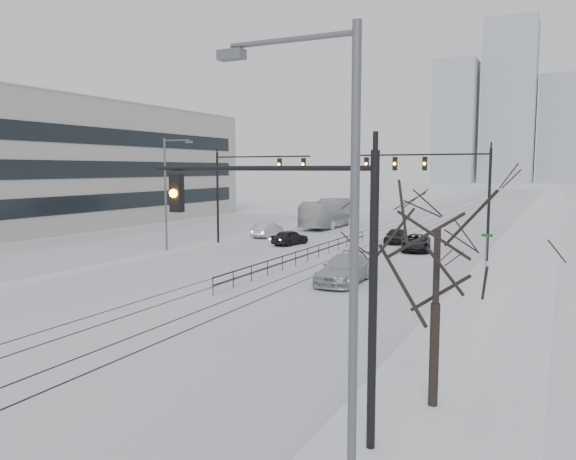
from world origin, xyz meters
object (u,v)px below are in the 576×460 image
at_px(sedan_nb_front, 416,243).
at_px(box_truck, 330,213).
at_px(traffic_mast_near, 308,255).
at_px(sedan_nb_far, 395,236).
at_px(bare_tree, 437,248).
at_px(sedan_nb_right, 344,270).
at_px(sedan_sb_inner, 290,237).
at_px(sedan_sb_outer, 267,230).

xyz_separation_m(sedan_nb_front, box_truck, (-13.11, 14.01, 0.93)).
relative_size(traffic_mast_near, sedan_nb_far, 1.80).
distance_m(sedan_nb_front, sedan_nb_far, 4.84).
height_order(bare_tree, sedan_nb_right, bare_tree).
bearing_deg(bare_tree, traffic_mast_near, -128.76).
xyz_separation_m(bare_tree, box_truck, (-20.63, 43.59, -2.90)).
xyz_separation_m(bare_tree, sedan_nb_front, (-7.52, 29.58, -3.83)).
distance_m(traffic_mast_near, sedan_sb_inner, 35.36).
bearing_deg(sedan_nb_far, sedan_sb_inner, -151.24).
relative_size(traffic_mast_near, box_truck, 0.61).
height_order(bare_tree, sedan_sb_inner, bare_tree).
bearing_deg(sedan_nb_front, sedan_sb_outer, 158.18).
bearing_deg(sedan_nb_right, traffic_mast_near, -73.91).
bearing_deg(sedan_nb_front, bare_tree, -87.00).
height_order(sedan_sb_inner, sedan_sb_outer, sedan_sb_outer).
bearing_deg(sedan_sb_outer, box_truck, -101.03).
bearing_deg(bare_tree, sedan_nb_front, 104.26).
height_order(sedan_nb_front, box_truck, box_truck).
bearing_deg(sedan_nb_front, sedan_nb_right, -104.11).
distance_m(sedan_nb_right, sedan_nb_far, 18.56).
xyz_separation_m(sedan_sb_outer, sedan_nb_far, (12.29, 1.14, -0.04)).
relative_size(sedan_nb_far, box_truck, 0.34).
distance_m(traffic_mast_near, sedan_nb_right, 19.37).
distance_m(traffic_mast_near, bare_tree, 3.85).
xyz_separation_m(traffic_mast_near, sedan_sb_outer, (-20.18, 35.39, -3.86)).
xyz_separation_m(traffic_mast_near, sedan_nb_right, (-5.83, 18.09, -3.77)).
relative_size(traffic_mast_near, sedan_nb_right, 1.28).
relative_size(sedan_sb_inner, sedan_nb_far, 0.99).
bearing_deg(bare_tree, sedan_sb_outer, 124.90).
xyz_separation_m(sedan_nb_front, sedan_nb_far, (-2.79, 3.95, 0.00)).
xyz_separation_m(sedan_sb_inner, sedan_nb_right, (9.97, -13.30, 0.14)).
height_order(traffic_mast_near, sedan_sb_outer, traffic_mast_near).
height_order(traffic_mast_near, box_truck, traffic_mast_near).
xyz_separation_m(sedan_nb_right, sedan_nb_far, (-2.07, 18.44, -0.13)).
xyz_separation_m(traffic_mast_near, box_truck, (-18.22, 46.59, -2.98)).
distance_m(sedan_nb_front, sedan_nb_right, 14.51).
bearing_deg(sedan_nb_far, sedan_nb_right, -87.89).
relative_size(traffic_mast_near, sedan_sb_outer, 1.65).
bearing_deg(sedan_sb_inner, sedan_nb_front, -162.32).
relative_size(traffic_mast_near, bare_tree, 1.15).
distance_m(sedan_sb_outer, sedan_nb_far, 12.34).
xyz_separation_m(traffic_mast_near, sedan_sb_inner, (-15.79, 31.39, -3.91)).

